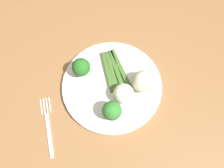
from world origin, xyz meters
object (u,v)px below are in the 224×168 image
(asparagus_bundle, at_px, (114,70))
(broccoli_left, at_px, (112,111))
(fork, at_px, (48,126))
(cauliflower_outer_edge, at_px, (124,93))
(plate, at_px, (112,86))
(dining_table, at_px, (120,106))
(broccoli_front, at_px, (81,67))
(cauliflower_front_left, at_px, (144,83))

(asparagus_bundle, distance_m, broccoli_left, 0.13)
(broccoli_left, xyz_separation_m, fork, (-0.17, 0.04, -0.05))
(asparagus_bundle, distance_m, cauliflower_outer_edge, 0.09)
(broccoli_left, bearing_deg, plate, 67.98)
(dining_table, bearing_deg, broccoli_front, 128.56)
(dining_table, xyz_separation_m, fork, (-0.21, -0.01, 0.10))
(plate, height_order, asparagus_bundle, asparagus_bundle)
(cauliflower_outer_edge, distance_m, fork, 0.22)
(broccoli_front, xyz_separation_m, cauliflower_front_left, (0.14, -0.10, -0.01))
(plate, height_order, broccoli_front, broccoli_front)
(broccoli_front, bearing_deg, fork, -141.81)
(dining_table, distance_m, broccoli_left, 0.16)
(dining_table, relative_size, broccoli_front, 23.48)
(broccoli_front, bearing_deg, asparagus_bundle, -17.73)
(plate, distance_m, cauliflower_outer_edge, 0.06)
(asparagus_bundle, bearing_deg, plate, -24.15)
(cauliflower_front_left, bearing_deg, broccoli_front, 143.88)
(plate, bearing_deg, broccoli_left, -112.02)
(plate, height_order, cauliflower_outer_edge, cauliflower_outer_edge)
(fork, bearing_deg, plate, -69.64)
(plate, relative_size, cauliflower_outer_edge, 5.11)
(cauliflower_outer_edge, bearing_deg, dining_table, 103.03)
(dining_table, distance_m, cauliflower_outer_edge, 0.14)
(asparagus_bundle, relative_size, cauliflower_outer_edge, 2.34)
(plate, xyz_separation_m, fork, (-0.20, -0.04, -0.01))
(plate, bearing_deg, fork, -168.21)
(plate, xyz_separation_m, cauliflower_front_left, (0.08, -0.04, 0.04))
(cauliflower_front_left, bearing_deg, broccoli_left, -158.87)
(plate, distance_m, broccoli_left, 0.10)
(dining_table, height_order, cauliflower_outer_edge, cauliflower_outer_edge)
(broccoli_left, xyz_separation_m, broccoli_front, (-0.03, 0.15, 0.00))
(asparagus_bundle, bearing_deg, dining_table, 0.01)
(broccoli_left, bearing_deg, dining_table, 44.69)
(plate, bearing_deg, cauliflower_outer_edge, -69.68)
(asparagus_bundle, xyz_separation_m, broccoli_left, (-0.05, -0.12, 0.03))
(cauliflower_front_left, relative_size, fork, 0.37)
(fork, bearing_deg, cauliflower_outer_edge, -82.49)
(dining_table, distance_m, broccoli_front, 0.20)
(broccoli_left, bearing_deg, cauliflower_front_left, 21.13)
(dining_table, xyz_separation_m, cauliflower_outer_edge, (0.00, -0.01, 0.14))
(plate, bearing_deg, broccoli_front, 134.89)
(asparagus_bundle, bearing_deg, broccoli_front, -101.91)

